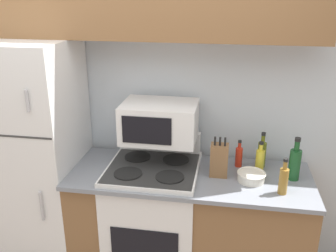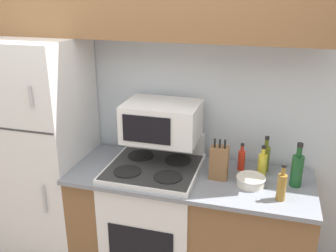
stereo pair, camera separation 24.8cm
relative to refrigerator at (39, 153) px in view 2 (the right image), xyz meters
name	(u,v)px [view 2 (the right image)]	position (x,y,z in m)	size (l,w,h in m)	color
wall_back	(154,101)	(0.83, 0.35, 0.39)	(8.00, 0.05, 2.55)	silver
lower_cabinets	(189,227)	(1.21, -0.01, -0.44)	(1.67, 0.65, 0.88)	brown
refrigerator	(39,153)	(0.00, 0.00, 0.00)	(0.75, 0.66, 1.77)	white
stove	(154,219)	(0.95, -0.02, -0.41)	(0.64, 0.63, 1.07)	white
microwave	(162,121)	(0.98, 0.09, 0.33)	(0.52, 0.38, 0.27)	white
knife_block	(219,162)	(1.41, -0.01, 0.11)	(0.12, 0.10, 0.29)	brown
bowl	(251,181)	(1.62, -0.06, 0.03)	(0.19, 0.19, 0.06)	silver
bottle_hot_sauce	(241,159)	(1.54, 0.15, 0.08)	(0.05, 0.05, 0.20)	red
bottle_vinegar	(282,186)	(1.81, -0.19, 0.09)	(0.06, 0.06, 0.24)	olive
bottle_cooking_spray	(262,164)	(1.68, 0.10, 0.08)	(0.06, 0.06, 0.22)	gold
bottle_olive_oil	(265,158)	(1.70, 0.18, 0.10)	(0.06, 0.06, 0.26)	#5B6619
bottle_wine_green	(297,169)	(1.90, 0.02, 0.12)	(0.08, 0.08, 0.30)	#194C23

